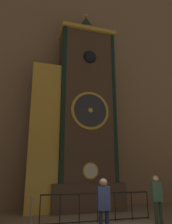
% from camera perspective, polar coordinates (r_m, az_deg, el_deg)
% --- Properties ---
extents(cathedral_back_wall, '(24.00, 0.32, 14.81)m').
position_cam_1_polar(cathedral_back_wall, '(13.34, -3.57, 9.71)').
color(cathedral_back_wall, '#997A5B').
rests_on(cathedral_back_wall, ground_plane).
extents(clock_tower, '(4.62, 1.80, 10.90)m').
position_cam_1_polar(clock_tower, '(11.31, -2.24, -1.06)').
color(clock_tower, brown).
rests_on(clock_tower, ground_plane).
extents(railing_fence, '(4.22, 0.05, 1.02)m').
position_cam_1_polar(railing_fence, '(8.76, 3.04, -23.24)').
color(railing_fence, black).
rests_on(railing_fence, ground_plane).
extents(visitor_near, '(0.37, 0.27, 1.61)m').
position_cam_1_polar(visitor_near, '(6.58, 4.61, -22.43)').
color(visitor_near, '#1B213A').
rests_on(visitor_near, ground_plane).
extents(visitor_far, '(0.38, 0.29, 1.65)m').
position_cam_1_polar(visitor_far, '(8.47, 18.05, -19.96)').
color(visitor_far, '#213427').
rests_on(visitor_far, ground_plane).
extents(stanchion_post, '(0.28, 0.28, 1.00)m').
position_cam_1_polar(stanchion_post, '(8.05, -14.29, -25.38)').
color(stanchion_post, gray).
rests_on(stanchion_post, ground_plane).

